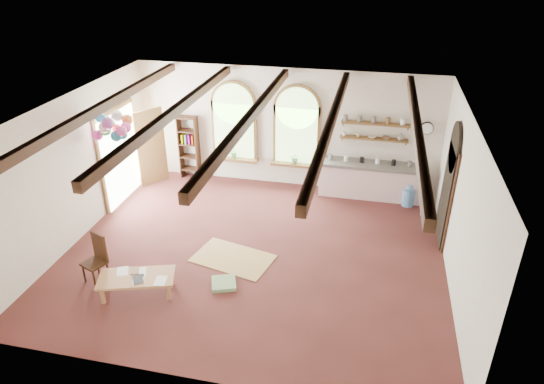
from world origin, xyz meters
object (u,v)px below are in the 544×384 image
(kitchen_counter, at_px, (370,180))
(side_chair, at_px, (96,268))
(coffee_table, at_px, (137,279))
(balloon_cluster, at_px, (113,127))

(kitchen_counter, relative_size, side_chair, 2.66)
(kitchen_counter, relative_size, coffee_table, 1.75)
(kitchen_counter, xyz_separation_m, side_chair, (-5.09, -4.79, -0.19))
(kitchen_counter, height_order, side_chair, side_chair)
(kitchen_counter, bearing_deg, side_chair, -136.77)
(balloon_cluster, bearing_deg, side_chair, -75.56)
(kitchen_counter, distance_m, side_chair, 6.99)
(side_chair, bearing_deg, coffee_table, -12.40)
(kitchen_counter, distance_m, balloon_cluster, 6.46)
(side_chair, xyz_separation_m, balloon_cluster, (-0.62, 2.39, 2.04))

